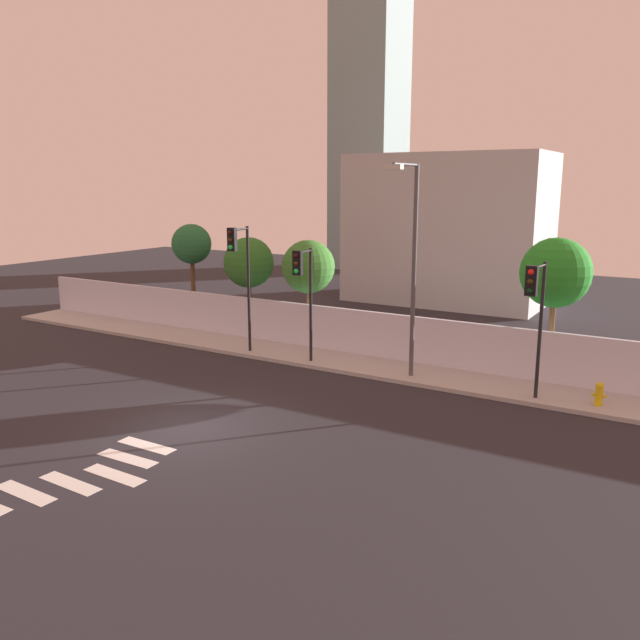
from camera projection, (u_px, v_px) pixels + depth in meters
ground_plane at (189, 428)px, 18.67m from camera, size 80.00×80.00×0.00m
sidewalk at (330, 360)px, 25.52m from camera, size 36.00×2.40×0.15m
perimeter_wall at (346, 330)px, 26.40m from camera, size 36.00×0.18×1.80m
crosswalk_marking at (81, 475)px, 15.65m from camera, size 3.26×4.72×0.01m
traffic_light_left at (240, 263)px, 25.44m from camera, size 0.36×1.36×5.14m
traffic_light_center at (536, 302)px, 19.62m from camera, size 0.35×1.56×4.43m
traffic_light_right at (304, 281)px, 24.00m from camera, size 0.36×1.36×4.42m
street_lamp_curbside at (411, 256)px, 22.19m from camera, size 0.61×1.95×7.47m
fire_hydrant at (599, 393)px, 20.06m from camera, size 0.44×0.26×0.75m
roadside_tree_leftmost at (192, 245)px, 31.74m from camera, size 1.96×1.96×5.01m
roadside_tree_midleft at (249, 263)px, 30.11m from camera, size 2.36×2.36×4.51m
roadside_tree_midright at (308, 267)px, 28.44m from camera, size 2.36×2.36×4.53m
roadside_tree_rightmost at (556, 273)px, 23.05m from camera, size 2.52×2.52×5.08m
low_building_distant at (448, 229)px, 37.89m from camera, size 11.23×6.00×8.64m
tower_on_skyline at (370, 118)px, 52.06m from camera, size 5.02×5.00×24.25m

